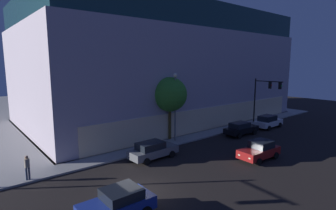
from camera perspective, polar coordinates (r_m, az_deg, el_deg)
name	(u,v)px	position (r m, az deg, el deg)	size (l,w,h in m)	color
ground_plane	(136,192)	(18.77, -6.91, -18.12)	(120.00, 120.00, 0.00)	black
sidewalk_corner	(24,114)	(51.58, -28.77, -1.65)	(80.00, 60.00, 0.15)	gray
modern_building	(160,67)	(42.48, -1.82, 8.27)	(39.82, 23.17, 16.30)	#4C4C51
traffic_light_far_corner	(265,92)	(38.25, 20.19, 2.60)	(0.60, 3.87, 6.37)	black
street_lamp_sidewalk	(175,98)	(28.32, 1.56, 1.43)	(0.44, 0.44, 7.39)	slate
sidewalk_tree	(170,95)	(28.99, 0.40, 2.27)	(3.81, 3.81, 6.95)	brown
pedestrian_waiting	(27,165)	(22.06, -28.16, -11.42)	(0.36, 0.36, 1.83)	#2D3851
car_blue	(118,204)	(15.75, -10.76, -20.25)	(4.09, 2.21, 1.68)	navy
car_grey	(153,150)	(24.18, -3.33, -9.69)	(4.71, 2.11, 1.58)	slate
car_red	(259,150)	(25.40, 19.15, -9.20)	(4.22, 2.17, 1.68)	maroon
car_black	(241,128)	(33.02, 15.48, -4.90)	(4.72, 2.08, 1.60)	black
car_white	(268,121)	(37.90, 20.83, -3.35)	(4.61, 2.08, 1.71)	silver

